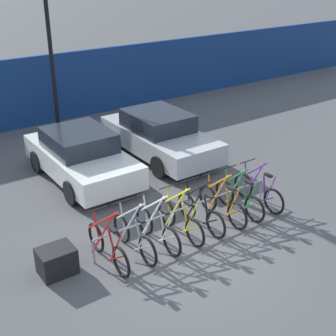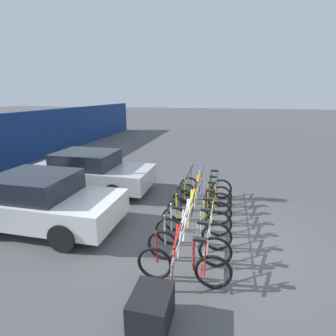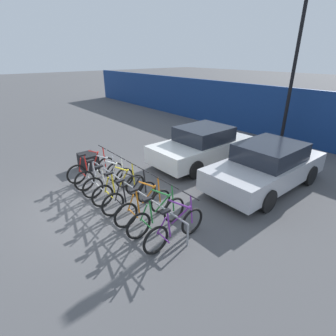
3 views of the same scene
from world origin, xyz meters
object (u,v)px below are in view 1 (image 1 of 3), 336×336
(bicycle_green, at_px, (239,198))
(bicycle_purple, at_px, (258,191))
(car_silver, at_px, (159,135))
(lamp_post, at_px, (48,29))
(car_white, at_px, (81,156))
(bicycle_red, at_px, (108,247))
(cargo_crate, at_px, (57,261))
(bicycle_white, at_px, (158,229))
(bicycle_silver, at_px, (134,237))
(bike_rack, at_px, (187,209))
(bicycle_orange, at_px, (222,205))
(bicycle_yellow, at_px, (180,220))
(bicycle_black, at_px, (201,213))

(bicycle_green, relative_size, bicycle_purple, 1.00)
(car_silver, xyz_separation_m, lamp_post, (-1.65, 3.98, 2.80))
(car_white, bearing_deg, bicycle_red, -108.28)
(cargo_crate, bearing_deg, car_white, 57.80)
(bicycle_red, relative_size, car_silver, 0.40)
(bicycle_green, distance_m, car_white, 4.52)
(bicycle_white, xyz_separation_m, cargo_crate, (-2.18, 0.30, -0.10))
(bicycle_silver, xyz_separation_m, bicycle_green, (2.95, 0.00, 0.00))
(bike_rack, distance_m, bicycle_red, 2.11)
(bike_rack, relative_size, bicycle_orange, 2.78)
(lamp_post, xyz_separation_m, cargo_crate, (-3.28, -7.68, -3.22))
(bicycle_yellow, relative_size, car_white, 0.43)
(bicycle_silver, bearing_deg, bicycle_yellow, -2.17)
(bike_rack, height_order, bicycle_white, bicycle_white)
(lamp_post, bearing_deg, car_silver, -67.55)
(lamp_post, distance_m, cargo_crate, 8.95)
(bike_rack, bearing_deg, bicycle_silver, -174.30)
(bicycle_yellow, distance_m, lamp_post, 8.57)
(bicycle_orange, bearing_deg, bike_rack, 170.08)
(bicycle_yellow, bearing_deg, bicycle_silver, -178.12)
(bicycle_black, xyz_separation_m, bicycle_purple, (1.82, 0.00, 0.00))
(bicycle_black, relative_size, car_white, 0.43)
(bicycle_white, xyz_separation_m, bicycle_black, (1.19, 0.00, 0.00))
(bicycle_red, relative_size, bicycle_green, 1.00)
(bicycle_white, relative_size, bicycle_orange, 1.00)
(bicycle_orange, xyz_separation_m, car_white, (-1.74, 3.89, 0.31))
(bicycle_silver, height_order, bicycle_green, same)
(bicycle_yellow, distance_m, bicycle_orange, 1.22)
(bicycle_black, bearing_deg, bicycle_silver, 176.34)
(bicycle_red, bearing_deg, bike_rack, 3.92)
(bicycle_white, height_order, bicycle_green, same)
(bicycle_green, bearing_deg, car_silver, 85.00)
(car_silver, distance_m, cargo_crate, 6.17)
(bicycle_yellow, height_order, lamp_post, lamp_post)
(bicycle_red, xyz_separation_m, car_white, (1.28, 3.89, 0.31))
(bicycle_purple, xyz_separation_m, cargo_crate, (-5.19, 0.30, -0.10))
(bike_rack, height_order, lamp_post, lamp_post)
(bicycle_white, distance_m, cargo_crate, 2.20)
(bicycle_green, bearing_deg, lamp_post, 99.42)
(bicycle_black, distance_m, car_silver, 4.30)
(bicycle_silver, bearing_deg, lamp_post, 75.91)
(cargo_crate, bearing_deg, bicycle_green, -3.73)
(bike_rack, xyz_separation_m, car_white, (-0.82, 3.74, 0.19))
(bicycle_silver, xyz_separation_m, cargo_crate, (-1.60, 0.30, -0.10))
(cargo_crate, bearing_deg, bicycle_silver, -10.52)
(bicycle_green, relative_size, cargo_crate, 2.44)
(lamp_post, bearing_deg, cargo_crate, -113.13)
(bicycle_red, bearing_deg, bicycle_purple, -0.12)
(bicycle_green, bearing_deg, bicycle_purple, 0.37)
(bicycle_white, distance_m, car_silver, 4.85)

